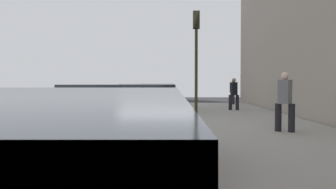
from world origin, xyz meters
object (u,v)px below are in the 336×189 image
at_px(parked_car_silver, 150,107).
at_px(parked_car_navy, 159,99).
at_px(pedestrian_grey_coat, 285,100).
at_px(pedestrian_navy_coat, 233,91).
at_px(traffic_light_pole, 196,46).
at_px(pedestrian_black_coat, 234,93).
at_px(parked_car_maroon, 126,129).

xyz_separation_m(parked_car_silver, parked_car_navy, (6.65, 0.04, 0.00)).
bearing_deg(parked_car_silver, pedestrian_grey_coat, -108.62).
xyz_separation_m(pedestrian_navy_coat, traffic_light_pole, (-9.60, 3.02, 2.00)).
relative_size(parked_car_navy, pedestrian_grey_coat, 2.68).
relative_size(pedestrian_navy_coat, pedestrian_black_coat, 1.01).
distance_m(parked_car_silver, parked_car_navy, 6.65).
bearing_deg(parked_car_navy, traffic_light_pole, -155.83).
height_order(parked_car_silver, pedestrian_navy_coat, pedestrian_navy_coat).
relative_size(pedestrian_navy_coat, traffic_light_pole, 0.39).
distance_m(parked_car_maroon, pedestrian_black_coat, 13.31).
bearing_deg(traffic_light_pole, parked_car_navy, 24.17).
distance_m(pedestrian_navy_coat, traffic_light_pole, 10.26).
xyz_separation_m(pedestrian_black_coat, traffic_light_pole, (-4.25, 2.21, 2.01)).
distance_m(parked_car_silver, pedestrian_black_coat, 8.11).
xyz_separation_m(pedestrian_grey_coat, traffic_light_pole, (4.20, 2.29, 1.98)).
height_order(parked_car_maroon, pedestrian_grey_coat, pedestrian_grey_coat).
xyz_separation_m(pedestrian_navy_coat, pedestrian_grey_coat, (-13.80, 0.73, 0.02)).
relative_size(parked_car_maroon, pedestrian_grey_coat, 2.58).
xyz_separation_m(parked_car_navy, traffic_light_pole, (-3.78, -1.70, 2.29)).
xyz_separation_m(parked_car_navy, pedestrian_navy_coat, (5.82, -4.72, 0.29)).
height_order(pedestrian_grey_coat, pedestrian_black_coat, pedestrian_grey_coat).
height_order(parked_car_maroon, pedestrian_black_coat, pedestrian_black_coat).
relative_size(pedestrian_grey_coat, traffic_light_pole, 0.40).
bearing_deg(parked_car_silver, parked_car_maroon, 179.94).
distance_m(parked_car_maroon, traffic_light_pole, 8.94).
height_order(parked_car_maroon, parked_car_silver, same).
bearing_deg(traffic_light_pole, pedestrian_grey_coat, -151.39).
distance_m(parked_car_navy, pedestrian_grey_coat, 8.93).
xyz_separation_m(parked_car_silver, pedestrian_navy_coat, (12.47, -4.68, 0.29)).
relative_size(parked_car_maroon, parked_car_navy, 0.96).
bearing_deg(traffic_light_pole, pedestrian_black_coat, -27.44).
bearing_deg(pedestrian_grey_coat, parked_car_maroon, 137.25).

